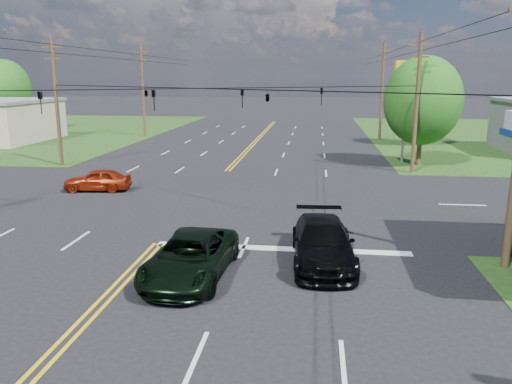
# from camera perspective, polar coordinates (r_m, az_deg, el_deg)

# --- Properties ---
(ground) EXTENTS (280.00, 280.00, 0.00)m
(ground) POSITION_cam_1_polar(r_m,az_deg,el_deg) (28.08, -6.15, -0.65)
(ground) COLOR black
(ground) RESTS_ON ground
(stop_bar) EXTENTS (10.00, 0.50, 0.02)m
(stop_bar) POSITION_cam_1_polar(r_m,az_deg,el_deg) (19.75, 2.94, -6.54)
(stop_bar) COLOR silver
(stop_bar) RESTS_ON ground
(pole_nw) EXTENTS (1.60, 0.28, 9.50)m
(pole_nw) POSITION_cam_1_polar(r_m,az_deg,el_deg) (40.46, -21.85, 9.74)
(pole_nw) COLOR #48311E
(pole_nw) RESTS_ON ground
(pole_ne) EXTENTS (1.60, 0.28, 9.50)m
(pole_ne) POSITION_cam_1_polar(r_m,az_deg,el_deg) (36.25, 17.89, 9.76)
(pole_ne) COLOR #48311E
(pole_ne) RESTS_ON ground
(pole_left_far) EXTENTS (1.60, 0.28, 10.00)m
(pole_left_far) POSITION_cam_1_polar(r_m,az_deg,el_deg) (57.87, -12.80, 11.32)
(pole_left_far) COLOR #48311E
(pole_left_far) RESTS_ON ground
(pole_right_far) EXTENTS (1.60, 0.28, 10.00)m
(pole_right_far) POSITION_cam_1_polar(r_m,az_deg,el_deg) (55.00, 14.20, 11.17)
(pole_right_far) COLOR #48311E
(pole_right_far) RESTS_ON ground
(span_wire_signals) EXTENTS (26.00, 18.00, 1.13)m
(span_wire_signals) POSITION_cam_1_polar(r_m,az_deg,el_deg) (27.29, -6.46, 11.68)
(span_wire_signals) COLOR black
(span_wire_signals) RESTS_ON ground
(power_lines) EXTENTS (26.04, 100.00, 0.64)m
(power_lines) POSITION_cam_1_polar(r_m,az_deg,el_deg) (25.42, -7.69, 17.42)
(power_lines) COLOR black
(power_lines) RESTS_ON ground
(tree_right_a) EXTENTS (5.70, 5.70, 8.18)m
(tree_right_a) POSITION_cam_1_polar(r_m,az_deg,el_deg) (39.38, 18.52, 9.86)
(tree_right_a) COLOR #48311E
(tree_right_a) RESTS_ON ground
(tree_right_b) EXTENTS (4.94, 4.94, 7.09)m
(tree_right_b) POSITION_cam_1_polar(r_m,az_deg,el_deg) (51.66, 18.60, 9.74)
(tree_right_b) COLOR #48311E
(tree_right_b) RESTS_ON ground
(tree_far_l) EXTENTS (6.08, 6.08, 8.72)m
(tree_far_l) POSITION_cam_1_polar(r_m,az_deg,el_deg) (69.95, -26.76, 10.54)
(tree_far_l) COLOR #48311E
(tree_far_l) RESTS_ON ground
(pickup_dkgreen) EXTENTS (2.68, 5.34, 1.45)m
(pickup_dkgreen) POSITION_cam_1_polar(r_m,az_deg,el_deg) (17.00, -7.49, -7.35)
(pickup_dkgreen) COLOR black
(pickup_dkgreen) RESTS_ON ground
(suv_black) EXTENTS (2.47, 5.43, 1.54)m
(suv_black) POSITION_cam_1_polar(r_m,az_deg,el_deg) (18.26, 7.62, -5.74)
(suv_black) COLOR black
(suv_black) RESTS_ON ground
(sedan_red) EXTENTS (4.00, 1.98, 1.31)m
(sedan_red) POSITION_cam_1_polar(r_m,az_deg,el_deg) (30.96, -17.65, 1.34)
(sedan_red) COLOR maroon
(sedan_red) RESTS_ON ground
(polesign_ne) EXTENTS (2.08, 1.10, 7.86)m
(polesign_ne) POSITION_cam_1_polar(r_m,az_deg,el_deg) (40.45, 16.87, 11.79)
(polesign_ne) COLOR #A5A5AA
(polesign_ne) RESTS_ON ground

